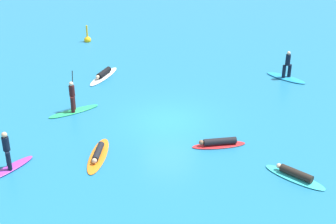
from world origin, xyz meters
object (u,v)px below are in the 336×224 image
object	(u,v)px
marker_buoy	(87,39)
surfer_on_green_board	(73,104)
surfer_on_blue_board	(286,73)
surfer_on_teal_board	(295,175)
surfer_on_orange_board	(98,154)
surfer_on_purple_board	(8,160)
surfer_on_red_board	(219,143)
surfer_on_white_board	(104,75)

from	to	relation	value
marker_buoy	surfer_on_green_board	bearing A→B (deg)	-82.91
surfer_on_blue_board	surfer_on_teal_board	distance (m)	11.00
surfer_on_orange_board	surfer_on_green_board	bearing A→B (deg)	-152.51
surfer_on_purple_board	surfer_on_red_board	distance (m)	9.54
surfer_on_orange_board	surfer_on_purple_board	bearing A→B (deg)	-69.27
surfer_on_blue_board	surfer_on_green_board	distance (m)	13.19
surfer_on_white_board	surfer_on_blue_board	distance (m)	11.32
surfer_on_green_board	surfer_on_red_board	xyz separation A→B (m)	(7.62, -3.23, -0.32)
surfer_on_blue_board	surfer_on_teal_board	bearing A→B (deg)	-58.11
surfer_on_red_board	marker_buoy	bearing A→B (deg)	-69.89
surfer_on_orange_board	surfer_on_purple_board	world-z (taller)	surfer_on_purple_board
marker_buoy	surfer_on_white_board	bearing A→B (deg)	-71.24
surfer_on_orange_board	surfer_on_teal_board	xyz separation A→B (m)	(8.66, -1.34, 0.04)
surfer_on_blue_board	surfer_on_green_board	bearing A→B (deg)	-117.86
surfer_on_white_board	surfer_on_blue_board	bearing A→B (deg)	111.23
surfer_on_orange_board	surfer_on_blue_board	bearing A→B (deg)	135.99
surfer_on_white_board	surfer_on_orange_board	distance (m)	9.37
surfer_on_blue_board	surfer_on_red_board	bearing A→B (deg)	-79.21
surfer_on_teal_board	marker_buoy	bearing A→B (deg)	-16.10
surfer_on_white_board	surfer_on_red_board	distance (m)	10.54
surfer_on_green_board	marker_buoy	distance (m)	11.64
surfer_on_blue_board	surfer_on_green_board	size ratio (longest dim) A/B	0.95
surfer_on_white_board	surfer_on_green_board	size ratio (longest dim) A/B	1.21
surfer_on_green_board	surfer_on_red_board	distance (m)	8.28
surfer_on_teal_board	surfer_on_red_board	world-z (taller)	surfer_on_teal_board
surfer_on_teal_board	marker_buoy	xyz separation A→B (m)	(-12.17, 17.34, 0.03)
surfer_on_orange_board	surfer_on_red_board	distance (m)	5.67
surfer_on_purple_board	marker_buoy	size ratio (longest dim) A/B	1.77
surfer_on_white_board	surfer_on_green_board	distance (m)	4.93
surfer_on_purple_board	marker_buoy	world-z (taller)	surfer_on_purple_board
surfer_on_orange_board	surfer_on_green_board	distance (m)	4.92
surfer_on_purple_board	surfer_on_orange_board	bearing A→B (deg)	-38.78
surfer_on_teal_board	surfer_on_purple_board	size ratio (longest dim) A/B	1.10
surfer_on_green_board	surfer_on_red_board	bearing A→B (deg)	-59.06
surfer_on_white_board	surfer_on_teal_board	xyz separation A→B (m)	(9.89, -10.63, 0.00)
surfer_on_orange_board	marker_buoy	distance (m)	16.38
surfer_on_orange_board	surfer_on_purple_board	xyz separation A→B (m)	(-3.68, -1.21, 0.38)
surfer_on_blue_board	surfer_on_red_board	size ratio (longest dim) A/B	0.96
surfer_on_blue_board	surfer_on_purple_board	distance (m)	17.48
marker_buoy	surfer_on_teal_board	bearing A→B (deg)	-54.93
surfer_on_blue_board	marker_buoy	size ratio (longest dim) A/B	1.87
surfer_on_orange_board	surfer_on_red_board	bearing A→B (deg)	104.86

